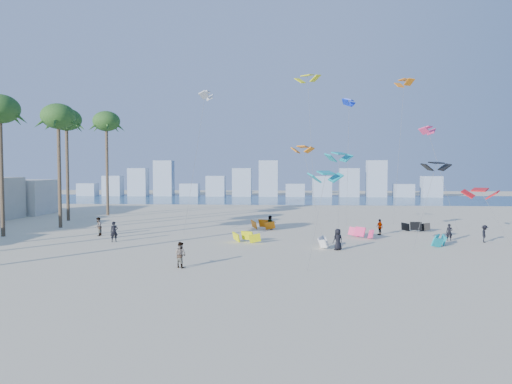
{
  "coord_description": "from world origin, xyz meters",
  "views": [
    {
      "loc": [
        6.11,
        -29.28,
        6.88
      ],
      "look_at": [
        3.0,
        16.0,
        4.5
      ],
      "focal_mm": 33.55,
      "sensor_mm": 36.0,
      "label": 1
    }
  ],
  "objects": [
    {
      "name": "grounded_kites",
      "position": [
        11.17,
        17.36,
        0.46
      ],
      "size": [
        20.51,
        14.28,
        0.97
      ],
      "color": "#D4DD0B",
      "rests_on": "ground"
    },
    {
      "name": "kitesurfers_far",
      "position": [
        7.46,
        16.97,
        0.84
      ],
      "size": [
        37.66,
        13.89,
        1.86
      ],
      "color": "black",
      "rests_on": "ground"
    },
    {
      "name": "palm_row",
      "position": [
        -21.11,
        16.18,
        11.95
      ],
      "size": [
        6.89,
        44.8,
        14.78
      ],
      "color": "brown",
      "rests_on": "ground"
    },
    {
      "name": "ocean",
      "position": [
        0.0,
        72.0,
        0.01
      ],
      "size": [
        220.0,
        220.0,
        0.0
      ],
      "primitive_type": "plane",
      "color": "navy",
      "rests_on": "ground"
    },
    {
      "name": "distant_skyline",
      "position": [
        -1.19,
        82.0,
        3.09
      ],
      "size": [
        85.0,
        3.0,
        8.4
      ],
      "color": "#9EADBF",
      "rests_on": "ground"
    },
    {
      "name": "kitesurfer_mid",
      "position": [
        -1.27,
        2.67,
        0.88
      ],
      "size": [
        1.08,
        1.02,
        1.77
      ],
      "primitive_type": "imported",
      "rotation": [
        0.0,
        0.0,
        2.6
      ],
      "color": "gray",
      "rests_on": "ground"
    },
    {
      "name": "flying_kites",
      "position": [
        13.59,
        22.27,
        12.23
      ],
      "size": [
        29.39,
        33.39,
        18.61
      ],
      "color": "#0D98A3",
      "rests_on": "ground"
    },
    {
      "name": "ground",
      "position": [
        0.0,
        0.0,
        0.0
      ],
      "size": [
        220.0,
        220.0,
        0.0
      ],
      "primitive_type": "plane",
      "color": "beige",
      "rests_on": "ground"
    },
    {
      "name": "kitesurfer_near",
      "position": [
        -9.89,
        13.33,
        0.94
      ],
      "size": [
        0.81,
        0.71,
        1.88
      ],
      "primitive_type": "imported",
      "rotation": [
        0.0,
        0.0,
        0.48
      ],
      "color": "black",
      "rests_on": "ground"
    }
  ]
}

